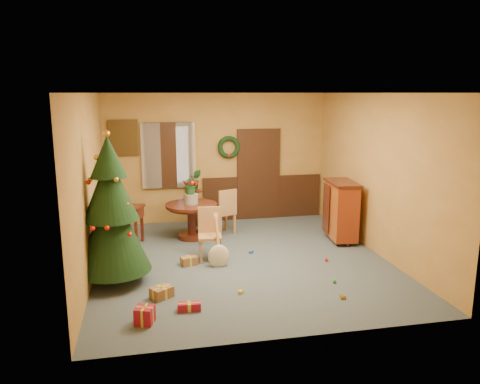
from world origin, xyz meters
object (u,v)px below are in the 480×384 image
object	(u,v)px
dining_table	(192,214)
chair_near	(210,232)
writing_desk	(121,215)
christmas_tree	(111,213)
sideboard	(341,209)

from	to	relation	value
dining_table	chair_near	bearing A→B (deg)	-81.18
writing_desk	dining_table	bearing A→B (deg)	0.15
christmas_tree	writing_desk	size ratio (longest dim) A/B	2.50
christmas_tree	sideboard	bearing A→B (deg)	16.52
chair_near	writing_desk	size ratio (longest dim) A/B	0.97
chair_near	writing_desk	distance (m)	2.01
chair_near	sideboard	distance (m)	2.75
chair_near	christmas_tree	size ratio (longest dim) A/B	0.39
dining_table	chair_near	size ratio (longest dim) A/B	1.13
christmas_tree	sideboard	xyz separation A→B (m)	(4.30, 1.28, -0.48)
sideboard	dining_table	bearing A→B (deg)	165.39
dining_table	sideboard	xyz separation A→B (m)	(2.89, -0.75, 0.14)
dining_table	christmas_tree	size ratio (longest dim) A/B	0.44
christmas_tree	writing_desk	distance (m)	2.10
chair_near	sideboard	bearing A→B (deg)	10.46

